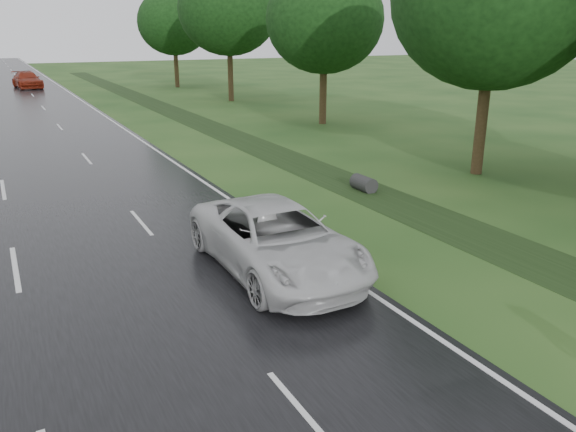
% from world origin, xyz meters
% --- Properties ---
extents(edge_stripe_east, '(0.12, 180.00, 0.01)m').
position_xyz_m(edge_stripe_east, '(6.75, 45.00, 0.04)').
color(edge_stripe_east, silver).
rests_on(edge_stripe_east, road).
extents(drainage_ditch, '(2.20, 120.00, 0.56)m').
position_xyz_m(drainage_ditch, '(11.50, 18.71, 0.04)').
color(drainage_ditch, black).
rests_on(drainage_ditch, ground).
extents(tree_east_c, '(7.00, 7.00, 9.29)m').
position_xyz_m(tree_east_c, '(18.20, 24.00, 6.14)').
color(tree_east_c, '#3E2E19').
rests_on(tree_east_c, ground).
extents(tree_east_d, '(8.00, 8.00, 10.76)m').
position_xyz_m(tree_east_d, '(17.80, 38.00, 7.15)').
color(tree_east_d, '#3E2E19').
rests_on(tree_east_d, ground).
extents(tree_east_f, '(7.20, 7.20, 9.62)m').
position_xyz_m(tree_east_f, '(17.50, 52.00, 6.37)').
color(tree_east_f, '#3E2E19').
rests_on(tree_east_f, ground).
extents(white_pickup, '(2.64, 5.69, 1.58)m').
position_xyz_m(white_pickup, '(5.50, 5.00, 0.83)').
color(white_pickup, silver).
rests_on(white_pickup, road).
extents(far_car_red, '(2.86, 5.73, 1.60)m').
position_xyz_m(far_car_red, '(3.66, 57.55, 0.84)').
color(far_car_red, maroon).
rests_on(far_car_red, road).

